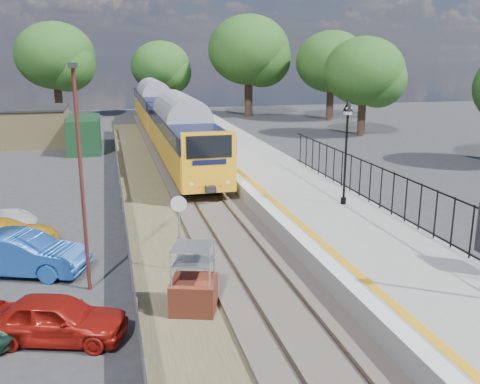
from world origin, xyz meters
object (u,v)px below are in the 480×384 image
object	(u,v)px
speed_sign	(179,221)
car_red	(56,319)
train	(164,115)
car_blue	(21,254)
carpark_lamp	(80,166)
victorian_lamp_north	(347,128)
car_yellow	(4,234)
brick_plinth	(194,280)

from	to	relation	value
speed_sign	car_red	bearing A→B (deg)	-115.19
train	car_blue	size ratio (longest dim) A/B	9.15
speed_sign	car_red	xyz separation A→B (m)	(-3.78, -3.76, -1.24)
carpark_lamp	car_blue	world-z (taller)	carpark_lamp
carpark_lamp	car_red	bearing A→B (deg)	-103.57
victorian_lamp_north	car_red	distance (m)	14.30
car_yellow	car_red	bearing A→B (deg)	-162.42
speed_sign	car_blue	xyz separation A→B (m)	(-5.32, 1.17, -1.13)
car_blue	car_yellow	bearing A→B (deg)	40.16
brick_plinth	victorian_lamp_north	bearing A→B (deg)	40.96
victorian_lamp_north	carpark_lamp	world-z (taller)	carpark_lamp
brick_plinth	car_blue	world-z (taller)	brick_plinth
train	car_yellow	size ratio (longest dim) A/B	10.15
victorian_lamp_north	car_yellow	world-z (taller)	victorian_lamp_north
train	carpark_lamp	distance (m)	29.44
victorian_lamp_north	car_red	xyz separation A→B (m)	(-11.58, -7.55, -3.67)
train	car_red	world-z (taller)	train
car_yellow	brick_plinth	bearing A→B (deg)	-138.45
car_red	car_blue	xyz separation A→B (m)	(-1.54, 4.93, 0.10)
train	car_yellow	world-z (taller)	train
brick_plinth	car_red	xyz separation A→B (m)	(-3.78, -0.78, -0.37)
carpark_lamp	car_blue	xyz separation A→B (m)	(-2.28, 1.87, -3.32)
brick_plinth	train	bearing A→B (deg)	85.41
victorian_lamp_north	car_blue	world-z (taller)	victorian_lamp_north
speed_sign	carpark_lamp	world-z (taller)	carpark_lamp
victorian_lamp_north	brick_plinth	xyz separation A→B (m)	(-7.80, -6.77, -3.30)
victorian_lamp_north	speed_sign	xyz separation A→B (m)	(-7.80, -3.79, -2.43)
car_red	car_blue	world-z (taller)	car_blue
victorian_lamp_north	carpark_lamp	size ratio (longest dim) A/B	0.65
victorian_lamp_north	car_red	size ratio (longest dim) A/B	1.24
train	brick_plinth	world-z (taller)	train
train	car_blue	world-z (taller)	train
train	car_yellow	bearing A→B (deg)	-110.07
speed_sign	carpark_lamp	bearing A→B (deg)	-147.17
brick_plinth	carpark_lamp	distance (m)	4.88
train	brick_plinth	size ratio (longest dim) A/B	19.58
brick_plinth	car_red	world-z (taller)	brick_plinth
carpark_lamp	car_red	xyz separation A→B (m)	(-0.74, -3.07, -3.43)
car_yellow	train	bearing A→B (deg)	-20.66
train	car_yellow	distance (m)	25.78
speed_sign	train	bearing A→B (deg)	104.87
carpark_lamp	car_yellow	world-z (taller)	carpark_lamp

